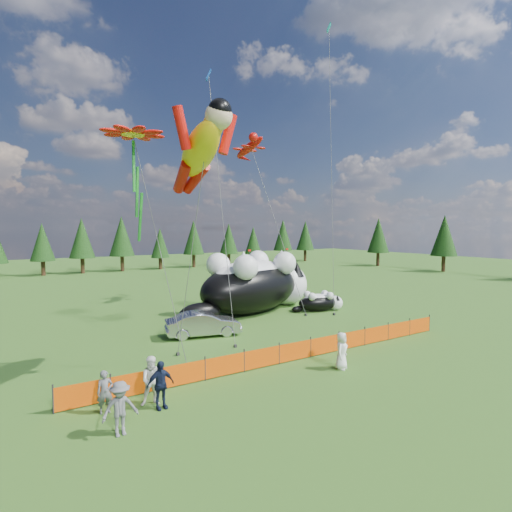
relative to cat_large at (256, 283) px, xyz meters
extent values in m
plane|color=#173A0A|center=(-4.64, -8.18, -2.29)|extent=(160.00, 160.00, 0.00)
cylinder|color=#262626|center=(-15.64, -11.18, -1.74)|extent=(0.06, 0.06, 1.10)
cylinder|color=#262626|center=(-13.64, -11.18, -1.74)|extent=(0.06, 0.06, 1.10)
cylinder|color=#262626|center=(-11.64, -11.18, -1.74)|extent=(0.06, 0.06, 1.10)
cylinder|color=#262626|center=(-9.64, -11.18, -1.74)|extent=(0.06, 0.06, 1.10)
cylinder|color=#262626|center=(-7.64, -11.18, -1.74)|extent=(0.06, 0.06, 1.10)
cylinder|color=#262626|center=(-5.64, -11.18, -1.74)|extent=(0.06, 0.06, 1.10)
cylinder|color=#262626|center=(-3.64, -11.18, -1.74)|extent=(0.06, 0.06, 1.10)
cylinder|color=#262626|center=(-1.64, -11.18, -1.74)|extent=(0.06, 0.06, 1.10)
cylinder|color=#262626|center=(0.36, -11.18, -1.74)|extent=(0.06, 0.06, 1.10)
cylinder|color=#262626|center=(2.36, -11.18, -1.74)|extent=(0.06, 0.06, 1.10)
cylinder|color=#262626|center=(4.36, -11.18, -1.74)|extent=(0.06, 0.06, 1.10)
cylinder|color=#262626|center=(6.36, -11.18, -1.74)|extent=(0.06, 0.06, 1.10)
cube|color=#E84C04|center=(-14.64, -11.18, -1.79)|extent=(2.00, 0.04, 0.90)
cube|color=#E84C04|center=(-12.64, -11.18, -1.79)|extent=(2.00, 0.04, 0.90)
cube|color=#E84C04|center=(-10.64, -11.18, -1.79)|extent=(2.00, 0.04, 0.90)
cube|color=#E84C04|center=(-8.64, -11.18, -1.79)|extent=(2.00, 0.04, 0.90)
cube|color=#E84C04|center=(-6.64, -11.18, -1.79)|extent=(2.00, 0.04, 0.90)
cube|color=#E84C04|center=(-4.64, -11.18, -1.79)|extent=(2.00, 0.04, 0.90)
cube|color=#E84C04|center=(-2.64, -11.18, -1.79)|extent=(2.00, 0.04, 0.90)
cube|color=#E84C04|center=(-0.64, -11.18, -1.79)|extent=(2.00, 0.04, 0.90)
cube|color=#E84C04|center=(1.36, -11.18, -1.79)|extent=(2.00, 0.04, 0.90)
cube|color=#E84C04|center=(3.36, -11.18, -1.79)|extent=(2.00, 0.04, 0.90)
cube|color=#E84C04|center=(5.36, -11.18, -1.79)|extent=(2.00, 0.04, 0.90)
ellipsoid|color=black|center=(-0.55, -0.17, -0.29)|extent=(10.91, 7.33, 4.00)
ellipsoid|color=white|center=(-0.55, -0.17, 0.71)|extent=(8.19, 5.35, 2.44)
sphere|color=white|center=(3.91, 1.17, -0.51)|extent=(3.55, 3.55, 3.55)
sphere|color=#E25862|center=(5.36, 1.60, -0.51)|extent=(0.50, 0.50, 0.50)
ellipsoid|color=black|center=(-5.66, -1.69, -1.51)|extent=(3.42, 2.38, 1.55)
cone|color=black|center=(4.22, 0.15, 0.91)|extent=(1.24, 1.24, 1.24)
cone|color=black|center=(3.61, 2.19, 0.91)|extent=(1.24, 1.24, 1.24)
sphere|color=white|center=(1.37, 1.92, 1.60)|extent=(1.87, 1.87, 1.87)
sphere|color=white|center=(2.20, -0.85, 1.60)|extent=(1.87, 1.87, 1.87)
sphere|color=white|center=(-3.09, 0.58, 1.60)|extent=(1.87, 1.87, 1.87)
sphere|color=white|center=(-2.27, -2.18, 1.60)|extent=(1.87, 1.87, 1.87)
ellipsoid|color=black|center=(4.39, -2.47, -1.62)|extent=(3.63, 2.43, 1.33)
ellipsoid|color=white|center=(4.39, -2.47, -1.29)|extent=(2.73, 1.78, 0.81)
sphere|color=white|center=(5.87, -2.90, -1.70)|extent=(1.18, 1.18, 1.18)
sphere|color=#E25862|center=(6.36, -3.05, -1.70)|extent=(0.17, 0.17, 0.17)
ellipsoid|color=black|center=(2.68, -1.96, -2.03)|extent=(1.14, 0.79, 0.52)
cone|color=black|center=(5.77, -3.24, -1.22)|extent=(0.41, 0.41, 0.41)
cone|color=black|center=(5.98, -2.56, -1.22)|extent=(0.41, 0.41, 0.41)
sphere|color=white|center=(5.30, -2.23, -0.99)|extent=(0.62, 0.62, 0.62)
sphere|color=white|center=(5.03, -3.16, -0.99)|extent=(0.62, 0.62, 0.62)
sphere|color=white|center=(3.81, -1.79, -0.99)|extent=(0.62, 0.62, 0.62)
sphere|color=white|center=(3.54, -2.72, -0.99)|extent=(0.62, 0.62, 0.62)
imported|color=#B5B5BA|center=(-6.66, -4.44, -1.53)|extent=(4.87, 2.61, 1.53)
imported|color=slate|center=(-14.03, -12.07, -1.51)|extent=(0.58, 0.39, 1.56)
imported|color=white|center=(-12.34, -12.33, -1.35)|extent=(1.02, 0.75, 1.88)
imported|color=#121932|center=(-12.21, -12.81, -1.38)|extent=(1.10, 0.63, 1.81)
imported|color=slate|center=(-13.94, -13.99, -1.39)|extent=(1.17, 0.62, 1.79)
imported|color=white|center=(-3.50, -13.29, -1.40)|extent=(1.03, 0.92, 1.77)
cylinder|color=#595959|center=(-9.44, -8.87, 2.87)|extent=(0.03, 0.03, 10.53)
cube|color=#262626|center=(-9.40, -7.23, -2.21)|extent=(0.15, 0.15, 0.16)
cylinder|color=#595959|center=(2.32, 0.70, 4.82)|extent=(0.03, 0.03, 16.06)
cube|color=#262626|center=(2.42, -3.32, -2.21)|extent=(0.15, 0.15, 0.16)
cylinder|color=#595959|center=(-10.70, -8.59, 3.34)|extent=(0.03, 0.03, 11.23)
cube|color=#262626|center=(-9.72, -9.26, -2.21)|extent=(0.15, 0.15, 0.16)
cube|color=#1A9223|center=(-11.69, -7.91, 6.14)|extent=(0.22, 0.22, 4.74)
cylinder|color=#595959|center=(-5.71, -5.09, 6.13)|extent=(0.03, 0.03, 17.29)
cube|color=#262626|center=(-6.13, -7.58, -2.21)|extent=(0.15, 0.15, 0.16)
cylinder|color=#595959|center=(5.67, -2.44, 9.61)|extent=(0.03, 0.03, 23.94)
cube|color=#262626|center=(4.40, -4.33, -2.21)|extent=(0.15, 0.15, 0.16)
camera|label=1|loc=(-16.84, -26.94, 4.43)|focal=28.00mm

